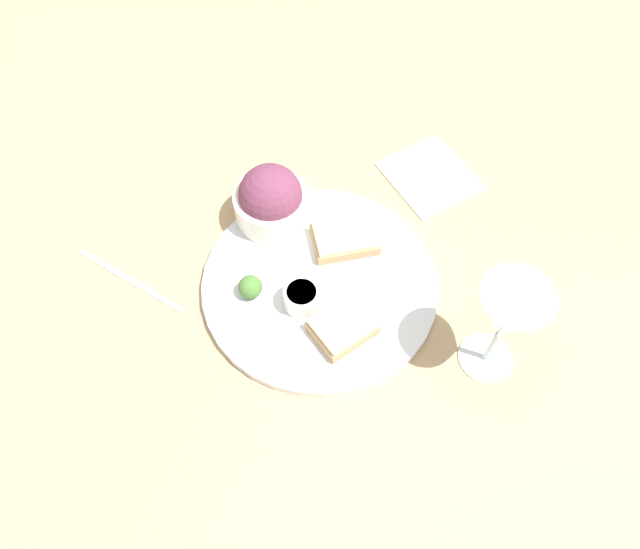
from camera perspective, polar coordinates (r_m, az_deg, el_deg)
The scene contains 10 objects.
ground_plane at distance 0.93m, azimuth 0.00°, elevation -1.11°, with size 4.00×4.00×0.00m, color tan.
dinner_plate at distance 0.92m, azimuth 0.00°, elevation -0.88°, with size 0.35×0.35×0.01m.
salad_bowl at distance 0.96m, azimuth -4.51°, elevation 6.81°, with size 0.11×0.11×0.10m.
sauce_ramekin at distance 0.88m, azimuth -1.69°, elevation -2.08°, with size 0.05×0.05×0.04m.
cheese_toast_near at distance 0.94m, azimuth 2.29°, elevation 3.35°, with size 0.12×0.11×0.03m.
cheese_toast_far at distance 0.87m, azimuth 2.10°, elevation -4.82°, with size 0.09×0.08×0.03m.
wine_glass at distance 0.80m, azimuth 16.75°, elevation -3.80°, with size 0.09×0.09×0.17m.
garnish at distance 0.90m, azimuth -6.39°, elevation -1.14°, with size 0.03×0.03×0.03m.
napkin at distance 1.07m, azimuth 10.02°, elevation 8.92°, with size 0.16×0.17×0.01m.
fork at distance 0.97m, azimuth -17.03°, elevation -0.44°, with size 0.05×0.19×0.01m.
Camera 1 is at (0.35, 0.32, 0.80)m, focal length 35.00 mm.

